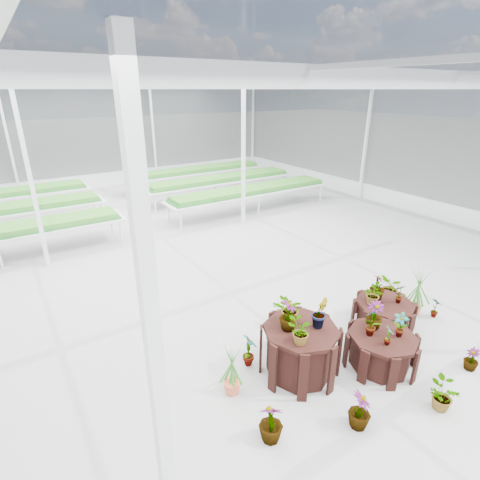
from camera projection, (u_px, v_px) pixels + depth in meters
ground_plane at (230, 300)px, 8.01m from camera, size 24.00×24.00×0.00m
greenhouse_shell at (228, 199)px, 7.17m from camera, size 18.00×24.00×4.50m
steel_frame at (228, 199)px, 7.17m from camera, size 18.00×24.00×4.50m
nursery_benches at (125, 202)px, 13.45m from camera, size 16.00×7.00×0.84m
plinth_tall at (300, 351)px, 5.83m from camera, size 1.38×1.38×0.83m
plinth_mid at (380, 351)px, 6.02m from camera, size 1.31×1.31×0.59m
plinth_low at (383, 314)px, 7.08m from camera, size 1.18×1.18×0.50m
nursery_plants at (345, 322)px, 6.35m from camera, size 4.78×3.30×1.31m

